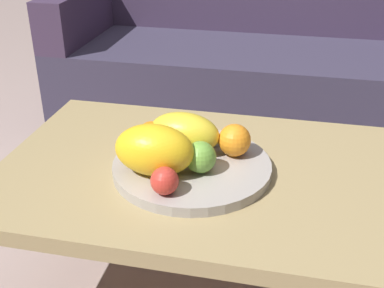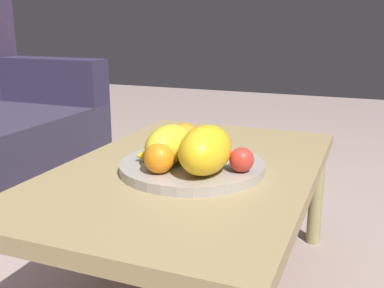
% 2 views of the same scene
% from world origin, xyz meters
% --- Properties ---
extents(coffee_table, '(1.05, 0.67, 0.41)m').
position_xyz_m(coffee_table, '(0.00, 0.00, 0.37)').
color(coffee_table, '#A0895A').
rests_on(coffee_table, ground_plane).
extents(couch, '(1.70, 0.70, 0.90)m').
position_xyz_m(couch, '(-0.04, 1.16, 0.30)').
color(couch, '#353045').
rests_on(couch, ground_plane).
extents(fruit_bowl, '(0.39, 0.39, 0.03)m').
position_xyz_m(fruit_bowl, '(-0.04, -0.02, 0.42)').
color(fruit_bowl, '#A59E97').
rests_on(fruit_bowl, coffee_table).
extents(melon_large_front, '(0.19, 0.12, 0.12)m').
position_xyz_m(melon_large_front, '(-0.11, -0.09, 0.49)').
color(melon_large_front, yellow).
rests_on(melon_large_front, fruit_bowl).
extents(melon_smaller_beside, '(0.19, 0.12, 0.10)m').
position_xyz_m(melon_smaller_beside, '(-0.07, 0.03, 0.49)').
color(melon_smaller_beside, yellow).
rests_on(melon_smaller_beside, fruit_bowl).
extents(orange_front, '(0.08, 0.08, 0.08)m').
position_xyz_m(orange_front, '(0.05, 0.04, 0.47)').
color(orange_front, orange).
rests_on(orange_front, fruit_bowl).
extents(orange_left, '(0.08, 0.08, 0.08)m').
position_xyz_m(orange_left, '(-0.15, 0.02, 0.47)').
color(orange_left, orange).
rests_on(orange_left, fruit_bowl).
extents(apple_front, '(0.08, 0.08, 0.08)m').
position_xyz_m(apple_front, '(-0.01, -0.06, 0.47)').
color(apple_front, '#6EA83C').
rests_on(apple_front, fruit_bowl).
extents(apple_left, '(0.06, 0.06, 0.06)m').
position_xyz_m(apple_left, '(-0.07, -0.17, 0.46)').
color(apple_left, red).
rests_on(apple_left, fruit_bowl).
extents(banana_bunch, '(0.17, 0.14, 0.06)m').
position_xyz_m(banana_bunch, '(-0.06, 0.05, 0.46)').
color(banana_bunch, yellow).
rests_on(banana_bunch, fruit_bowl).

